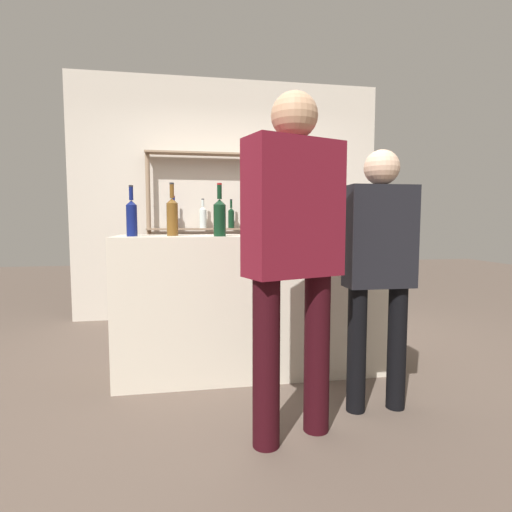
% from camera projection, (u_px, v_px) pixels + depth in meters
% --- Properties ---
extents(ground_plane, '(16.00, 16.00, 0.00)m').
position_uv_depth(ground_plane, '(256.00, 370.00, 3.07)').
color(ground_plane, brown).
extents(bar_counter, '(2.04, 0.58, 1.04)m').
position_uv_depth(bar_counter, '(256.00, 304.00, 3.02)').
color(bar_counter, beige).
rests_on(bar_counter, ground_plane).
extents(back_wall, '(3.64, 0.12, 2.80)m').
position_uv_depth(back_wall, '(229.00, 200.00, 4.81)').
color(back_wall, beige).
rests_on(back_wall, ground_plane).
extents(back_shelf, '(1.92, 0.18, 1.92)m').
position_uv_depth(back_shelf, '(231.00, 212.00, 4.64)').
color(back_shelf, '#897056').
rests_on(back_shelf, ground_plane).
extents(counter_bottle_0, '(0.09, 0.09, 0.36)m').
position_uv_depth(counter_bottle_0, '(360.00, 217.00, 3.21)').
color(counter_bottle_0, '#0F1956').
rests_on(counter_bottle_0, bar_counter).
extents(counter_bottle_1, '(0.08, 0.08, 0.38)m').
position_uv_depth(counter_bottle_1, '(172.00, 216.00, 2.84)').
color(counter_bottle_1, brown).
rests_on(counter_bottle_1, bar_counter).
extents(counter_bottle_2, '(0.08, 0.08, 0.36)m').
position_uv_depth(counter_bottle_2, '(220.00, 216.00, 2.74)').
color(counter_bottle_2, black).
rests_on(counter_bottle_2, bar_counter).
extents(counter_bottle_3, '(0.07, 0.07, 0.35)m').
position_uv_depth(counter_bottle_3, '(132.00, 217.00, 2.74)').
color(counter_bottle_3, '#0F1956').
rests_on(counter_bottle_3, bar_counter).
extents(counter_bottle_4, '(0.08, 0.08, 0.36)m').
position_uv_depth(counter_bottle_4, '(281.00, 217.00, 2.82)').
color(counter_bottle_4, black).
rests_on(counter_bottle_4, bar_counter).
extents(wine_glass, '(0.07, 0.07, 0.16)m').
position_uv_depth(wine_glass, '(333.00, 220.00, 3.17)').
color(wine_glass, silver).
rests_on(wine_glass, bar_counter).
extents(ice_bucket, '(0.22, 0.22, 0.21)m').
position_uv_depth(ice_bucket, '(270.00, 221.00, 3.09)').
color(ice_bucket, '#846647').
rests_on(ice_bucket, bar_counter).
extents(server_behind_counter, '(0.48, 0.24, 1.82)m').
position_uv_depth(server_behind_counter, '(266.00, 229.00, 3.91)').
color(server_behind_counter, black).
rests_on(server_behind_counter, ground_plane).
extents(customer_right, '(0.40, 0.20, 1.56)m').
position_uv_depth(customer_right, '(379.00, 260.00, 2.36)').
color(customer_right, black).
rests_on(customer_right, ground_plane).
extents(customer_center, '(0.54, 0.37, 1.78)m').
position_uv_depth(customer_center, '(293.00, 242.00, 2.03)').
color(customer_center, black).
rests_on(customer_center, ground_plane).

